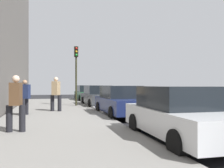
# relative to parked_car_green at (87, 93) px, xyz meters

# --- Properties ---
(ground_plane) EXTENTS (56.00, 56.00, 0.00)m
(ground_plane) POSITION_rel_parked_car_green_xyz_m (11.69, 0.07, -0.76)
(ground_plane) COLOR black
(sidewalk) EXTENTS (28.00, 4.60, 0.15)m
(sidewalk) POSITION_rel_parked_car_green_xyz_m (11.69, -3.23, -0.68)
(sidewalk) COLOR gray
(sidewalk) RESTS_ON ground
(lane_stripe_centre) EXTENTS (28.00, 0.14, 0.01)m
(lane_stripe_centre) POSITION_rel_parked_car_green_xyz_m (11.69, 3.27, -0.75)
(lane_stripe_centre) COLOR gold
(lane_stripe_centre) RESTS_ON ground
(snow_bank_curb) EXTENTS (8.60, 0.56, 0.22)m
(snow_bank_curb) POSITION_rel_parked_car_green_xyz_m (6.84, -0.63, -0.65)
(snow_bank_curb) COLOR white
(snow_bank_curb) RESTS_ON ground
(parked_car_green) EXTENTS (4.54, 1.97, 1.51)m
(parked_car_green) POSITION_rel_parked_car_green_xyz_m (0.00, 0.00, 0.00)
(parked_car_green) COLOR black
(parked_car_green) RESTS_ON ground
(parked_car_charcoal) EXTENTS (4.58, 1.97, 1.51)m
(parked_car_charcoal) POSITION_rel_parked_car_green_xyz_m (5.89, -0.09, 0.00)
(parked_car_charcoal) COLOR black
(parked_car_charcoal) RESTS_ON ground
(parked_car_navy) EXTENTS (4.58, 1.91, 1.51)m
(parked_car_navy) POSITION_rel_parked_car_green_xyz_m (11.50, -0.06, 0.00)
(parked_car_navy) COLOR black
(parked_car_navy) RESTS_ON ground
(parked_car_white) EXTENTS (4.37, 1.97, 1.51)m
(parked_car_white) POSITION_rel_parked_car_green_xyz_m (17.09, -0.09, -0.00)
(parked_car_white) COLOR black
(parked_car_white) RESTS_ON ground
(pedestrian_tan_coat) EXTENTS (0.58, 0.57, 1.83)m
(pedestrian_tan_coat) POSITION_rel_parked_car_green_xyz_m (9.66, -3.15, 0.37)
(pedestrian_tan_coat) COLOR black
(pedestrian_tan_coat) RESTS_ON sidewalk
(pedestrian_navy_coat) EXTENTS (0.52, 0.51, 1.64)m
(pedestrian_navy_coat) POSITION_rel_parked_car_green_xyz_m (11.07, -4.60, 0.26)
(pedestrian_navy_coat) COLOR black
(pedestrian_navy_coat) RESTS_ON sidewalk
(pedestrian_brown_coat) EXTENTS (0.49, 0.56, 1.69)m
(pedestrian_brown_coat) POSITION_rel_parked_car_green_xyz_m (15.25, -4.49, 0.29)
(pedestrian_brown_coat) COLOR black
(pedestrian_brown_coat) RESTS_ON sidewalk
(traffic_light_pole) EXTENTS (0.35, 0.26, 4.01)m
(traffic_light_pole) POSITION_rel_parked_car_green_xyz_m (6.47, -1.71, 2.12)
(traffic_light_pole) COLOR #2D2D19
(traffic_light_pole) RESTS_ON sidewalk
(rolling_suitcase) EXTENTS (0.34, 0.22, 0.86)m
(rolling_suitcase) POSITION_rel_parked_car_green_xyz_m (10.68, -4.75, -0.36)
(rolling_suitcase) COLOR black
(rolling_suitcase) RESTS_ON sidewalk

